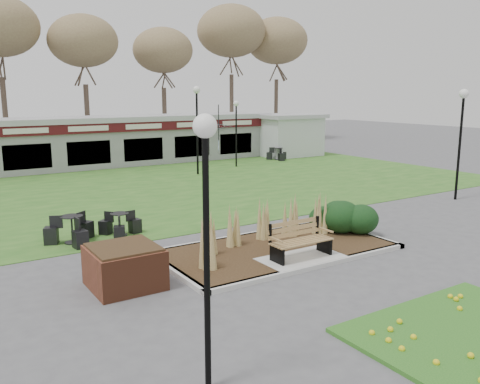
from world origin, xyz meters
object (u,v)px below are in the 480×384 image
food_pavilion (81,142)px  bistro_set_c (120,228)px  lamp_post_far_right (197,111)px  bistro_set_a (72,234)px  brick_planter (125,266)px  patio_umbrella (219,137)px  lamp_post_near_left (206,194)px  lamp_post_near_right (462,120)px  park_bench (299,239)px  service_hut (288,134)px  lamp_post_mid_right (236,119)px  bistro_set_d (278,156)px

food_pavilion → bistro_set_c: food_pavilion is taller
lamp_post_far_right → bistro_set_a: bearing=-134.5°
bistro_set_a → bistro_set_c: size_ratio=1.16×
brick_planter → patio_umbrella: 21.07m
food_pavilion → lamp_post_near_left: (-4.77, -23.46, 1.46)m
brick_planter → lamp_post_far_right: 16.05m
lamp_post_near_right → bistro_set_a: 15.24m
lamp_post_near_left → patio_umbrella: bearing=59.3°
park_bench → lamp_post_near_right: bearing=14.0°
food_pavilion → service_hut: size_ratio=5.59×
lamp_post_far_right → bistro_set_c: (-7.51, -9.09, -3.11)m
patio_umbrella → lamp_post_mid_right: bearing=-97.6°
park_bench → food_pavilion: food_pavilion is taller
food_pavilion → service_hut: food_pavilion is taller
lamp_post_near_right → bistro_set_a: (-14.79, 2.19, -2.94)m
brick_planter → bistro_set_d: size_ratio=1.08×
brick_planter → lamp_post_near_right: size_ratio=0.34×
food_pavilion → lamp_post_mid_right: bearing=-30.8°
brick_planter → lamp_post_mid_right: lamp_post_mid_right is taller
bistro_set_a → service_hut: bearing=35.8°
park_bench → brick_planter: size_ratio=1.13×
brick_planter → bistro_set_a: 4.01m
brick_planter → food_pavilion: bearing=76.9°
park_bench → patio_umbrella: size_ratio=0.68×
lamp_post_near_left → brick_planter: bearing=85.3°
lamp_post_near_right → bistro_set_d: 14.06m
service_hut → food_pavilion: bearing=171.7°
bistro_set_c → bistro_set_d: bearing=38.2°
park_bench → lamp_post_far_right: 14.79m
park_bench → bistro_set_a: 6.56m
lamp_post_near_left → bistro_set_d: (16.30, 19.99, -2.66)m
bistro_set_d → patio_umbrella: 4.04m
park_bench → bistro_set_c: (-3.09, 4.75, -0.34)m
bistro_set_d → lamp_post_mid_right: bearing=-164.2°
brick_planter → lamp_post_near_right: lamp_post_near_right is taller
food_pavilion → bistro_set_a: (-4.51, -14.96, -1.19)m
bistro_set_c → lamp_post_near_right: bearing=-9.3°
food_pavilion → patio_umbrella: size_ratio=9.80×
lamp_post_mid_right → patio_umbrella: lamp_post_mid_right is taller
park_bench → patio_umbrella: (8.00, 17.75, 0.95)m
park_bench → bistro_set_c: size_ratio=1.30×
lamp_post_near_left → bistro_set_d: size_ratio=2.89×
lamp_post_mid_right → bistro_set_a: lamp_post_mid_right is taller
lamp_post_far_right → patio_umbrella: size_ratio=1.84×
lamp_post_near_left → bistro_set_c: 9.07m
park_bench → brick_planter: park_bench is taller
food_pavilion → lamp_post_far_right: 7.59m
lamp_post_mid_right → bistro_set_d: 4.74m
park_bench → brick_planter: 4.47m
bistro_set_d → lamp_post_near_right: bearing=-95.2°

